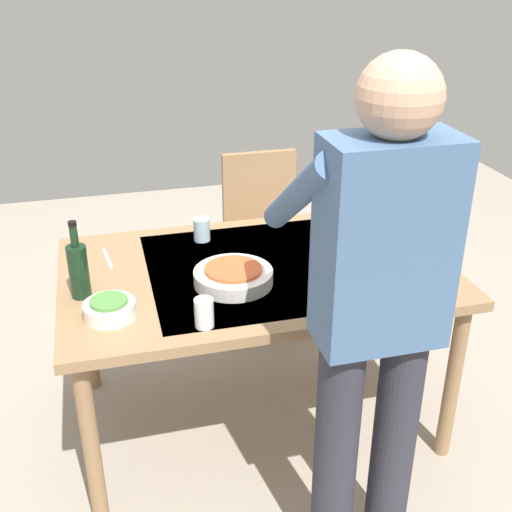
# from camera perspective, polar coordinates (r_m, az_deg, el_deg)

# --- Properties ---
(ground_plane) EXTENTS (6.00, 6.00, 0.00)m
(ground_plane) POSITION_cam_1_polar(r_m,az_deg,el_deg) (2.97, 0.00, -14.02)
(ground_plane) COLOR #9E9384
(dining_table) EXTENTS (1.53, 0.96, 0.75)m
(dining_table) POSITION_cam_1_polar(r_m,az_deg,el_deg) (2.58, 0.00, -2.45)
(dining_table) COLOR #93704C
(dining_table) RESTS_ON ground_plane
(chair_near) EXTENTS (0.40, 0.40, 0.91)m
(chair_near) POSITION_cam_1_polar(r_m,az_deg,el_deg) (3.45, 0.69, 2.57)
(chair_near) COLOR brown
(chair_near) RESTS_ON ground_plane
(person_server) EXTENTS (0.42, 0.61, 1.69)m
(person_server) POSITION_cam_1_polar(r_m,az_deg,el_deg) (1.89, 10.59, -4.72)
(person_server) COLOR #2D2D38
(person_server) RESTS_ON ground_plane
(wine_bottle) EXTENTS (0.07, 0.07, 0.30)m
(wine_bottle) POSITION_cam_1_polar(r_m,az_deg,el_deg) (2.38, -15.51, -1.14)
(wine_bottle) COLOR black
(wine_bottle) RESTS_ON dining_table
(wine_glass_left) EXTENTS (0.07, 0.07, 0.15)m
(wine_glass_left) POSITION_cam_1_polar(r_m,az_deg,el_deg) (2.86, 11.65, 3.90)
(wine_glass_left) COLOR white
(wine_glass_left) RESTS_ON dining_table
(wine_glass_right) EXTENTS (0.07, 0.07, 0.15)m
(wine_glass_right) POSITION_cam_1_polar(r_m,az_deg,el_deg) (2.34, 7.93, -0.96)
(wine_glass_right) COLOR white
(wine_glass_right) RESTS_ON dining_table
(water_cup_near_left) EXTENTS (0.07, 0.07, 0.10)m
(water_cup_near_left) POSITION_cam_1_polar(r_m,az_deg,el_deg) (2.77, -4.85, 2.36)
(water_cup_near_left) COLOR silver
(water_cup_near_left) RESTS_ON dining_table
(water_cup_near_right) EXTENTS (0.07, 0.07, 0.10)m
(water_cup_near_right) POSITION_cam_1_polar(r_m,az_deg,el_deg) (2.80, 6.83, 2.56)
(water_cup_near_right) COLOR silver
(water_cup_near_right) RESTS_ON dining_table
(water_cup_far_left) EXTENTS (0.07, 0.07, 0.10)m
(water_cup_far_left) POSITION_cam_1_polar(r_m,az_deg,el_deg) (2.15, -4.64, -5.07)
(water_cup_far_left) COLOR silver
(water_cup_far_left) RESTS_ON dining_table
(serving_bowl_pasta) EXTENTS (0.30, 0.30, 0.07)m
(serving_bowl_pasta) POSITION_cam_1_polar(r_m,az_deg,el_deg) (2.41, -2.03, -1.78)
(serving_bowl_pasta) COLOR white
(serving_bowl_pasta) RESTS_ON dining_table
(side_bowl_salad) EXTENTS (0.18, 0.18, 0.07)m
(side_bowl_salad) POSITION_cam_1_polar(r_m,az_deg,el_deg) (2.26, -12.89, -4.58)
(side_bowl_salad) COLOR white
(side_bowl_salad) RESTS_ON dining_table
(dinner_plate_near) EXTENTS (0.23, 0.23, 0.01)m
(dinner_plate_near) POSITION_cam_1_polar(r_m,az_deg,el_deg) (2.59, 13.62, -1.15)
(dinner_plate_near) COLOR white
(dinner_plate_near) RESTS_ON dining_table
(table_knife) EXTENTS (0.02, 0.20, 0.00)m
(table_knife) POSITION_cam_1_polar(r_m,az_deg,el_deg) (2.55, 8.16, -1.14)
(table_knife) COLOR silver
(table_knife) RESTS_ON dining_table
(table_fork) EXTENTS (0.04, 0.18, 0.00)m
(table_fork) POSITION_cam_1_polar(r_m,az_deg,el_deg) (2.68, -13.08, -0.21)
(table_fork) COLOR silver
(table_fork) RESTS_ON dining_table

